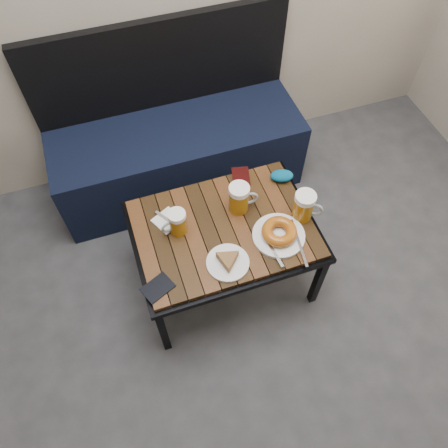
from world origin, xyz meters
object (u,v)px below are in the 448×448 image
object	(u,v)px
bench	(177,149)
plate_pie	(228,261)
beer_mug_right	(304,206)
plate_bagel	(279,233)
knit_pouch	(282,176)
beer_mug_centre	(239,198)
passport_burgundy	(241,176)
cafe_table	(224,233)
passport_navy	(158,288)
beer_mug_left	(177,222)

from	to	relation	value
bench	plate_pie	world-z (taller)	bench
beer_mug_right	plate_pie	size ratio (longest dim) A/B	0.82
plate_bagel	knit_pouch	world-z (taller)	plate_bagel
beer_mug_centre	passport_burgundy	distance (m)	0.21
plate_bagel	cafe_table	bearing A→B (deg)	149.78
beer_mug_centre	passport_navy	size ratio (longest dim) A/B	1.21
cafe_table	passport_burgundy	distance (m)	0.32
passport_navy	plate_bagel	bearing A→B (deg)	73.53
beer_mug_centre	plate_pie	xyz separation A→B (m)	(-0.15, -0.26, -0.06)
bench	knit_pouch	distance (m)	0.72
bench	beer_mug_left	bearing A→B (deg)	-103.59
beer_mug_left	knit_pouch	size ratio (longest dim) A/B	1.15
cafe_table	passport_burgundy	bearing A→B (deg)	55.77
beer_mug_right	beer_mug_centre	bearing A→B (deg)	-178.07
beer_mug_right	plate_bagel	distance (m)	0.17
beer_mug_centre	passport_navy	bearing A→B (deg)	-142.39
passport_burgundy	knit_pouch	world-z (taller)	knit_pouch
bench	plate_bagel	bearing A→B (deg)	-73.67
cafe_table	beer_mug_centre	bearing A→B (deg)	38.35
bench	beer_mug_centre	size ratio (longest dim) A/B	9.17
beer_mug_left	passport_burgundy	size ratio (longest dim) A/B	1.10
beer_mug_centre	passport_burgundy	bearing A→B (deg)	73.87
cafe_table	passport_burgundy	size ratio (longest dim) A/B	7.14
plate_pie	plate_bagel	size ratio (longest dim) A/B	0.60
plate_pie	plate_bagel	world-z (taller)	plate_bagel
passport_navy	knit_pouch	bearing A→B (deg)	94.13
knit_pouch	passport_burgundy	bearing A→B (deg)	156.56
plate_bagel	passport_navy	world-z (taller)	plate_bagel
bench	beer_mug_right	xyz separation A→B (m)	(0.40, -0.79, 0.28)
beer_mug_left	passport_navy	bearing A→B (deg)	51.00
bench	passport_burgundy	bearing A→B (deg)	-65.87
plate_pie	plate_bagel	bearing A→B (deg)	12.09
cafe_table	plate_bagel	bearing A→B (deg)	-30.22
beer_mug_right	passport_burgundy	size ratio (longest dim) A/B	1.30
plate_pie	passport_burgundy	bearing A→B (deg)	63.36
beer_mug_right	passport_burgundy	bearing A→B (deg)	150.10
beer_mug_left	plate_pie	distance (m)	0.28
beer_mug_centre	knit_pouch	distance (m)	0.28
plate_bagel	beer_mug_centre	bearing A→B (deg)	118.86
plate_pie	passport_burgundy	xyz separation A→B (m)	(0.22, 0.44, -0.02)
passport_navy	passport_burgundy	world-z (taller)	same
beer_mug_right	bench	bearing A→B (deg)	146.37
beer_mug_centre	passport_navy	distance (m)	0.54
cafe_table	passport_navy	bearing A→B (deg)	-151.16
beer_mug_centre	passport_navy	world-z (taller)	beer_mug_centre
beer_mug_right	plate_bagel	size ratio (longest dim) A/B	0.49
plate_pie	knit_pouch	world-z (taller)	plate_pie
cafe_table	passport_navy	size ratio (longest dim) A/B	6.67
beer_mug_centre	knit_pouch	xyz separation A→B (m)	(0.26, 0.10, -0.05)
beer_mug_right	knit_pouch	size ratio (longest dim) A/B	1.35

